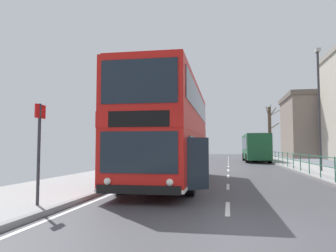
{
  "coord_description": "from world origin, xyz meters",
  "views": [
    {
      "loc": [
        0.04,
        -6.12,
        1.62
      ],
      "look_at": [
        -2.43,
        6.94,
        2.5
      ],
      "focal_mm": 34.17,
      "sensor_mm": 36.0,
      "label": 1
    }
  ],
  "objects_px": {
    "bare_tree_far_00": "(270,132)",
    "background_building_02": "(327,126)",
    "background_bus_far_lane": "(255,147)",
    "bus_stop_sign_near": "(39,142)",
    "double_decker_bus_main": "(171,132)",
    "street_lamp_far_side": "(319,100)"
  },
  "relations": [
    {
      "from": "background_bus_far_lane",
      "to": "bare_tree_far_00",
      "type": "height_order",
      "value": "bare_tree_far_00"
    },
    {
      "from": "bus_stop_sign_near",
      "to": "street_lamp_far_side",
      "type": "relative_size",
      "value": 0.34
    },
    {
      "from": "bare_tree_far_00",
      "to": "background_building_02",
      "type": "bearing_deg",
      "value": 47.39
    },
    {
      "from": "background_bus_far_lane",
      "to": "bus_stop_sign_near",
      "type": "relative_size",
      "value": 3.63
    },
    {
      "from": "background_bus_far_lane",
      "to": "background_building_02",
      "type": "height_order",
      "value": "background_building_02"
    },
    {
      "from": "bus_stop_sign_near",
      "to": "background_building_02",
      "type": "distance_m",
      "value": 50.35
    },
    {
      "from": "bare_tree_far_00",
      "to": "background_building_02",
      "type": "relative_size",
      "value": 0.55
    },
    {
      "from": "background_bus_far_lane",
      "to": "bus_stop_sign_near",
      "type": "bearing_deg",
      "value": -104.77
    },
    {
      "from": "double_decker_bus_main",
      "to": "bare_tree_far_00",
      "type": "bearing_deg",
      "value": 74.82
    },
    {
      "from": "double_decker_bus_main",
      "to": "background_building_02",
      "type": "relative_size",
      "value": 0.88
    },
    {
      "from": "double_decker_bus_main",
      "to": "background_bus_far_lane",
      "type": "relative_size",
      "value": 1.18
    },
    {
      "from": "bus_stop_sign_near",
      "to": "background_building_02",
      "type": "xyz_separation_m",
      "value": [
        20.01,
        46.09,
        3.21
      ]
    },
    {
      "from": "bus_stop_sign_near",
      "to": "street_lamp_far_side",
      "type": "bearing_deg",
      "value": 53.25
    },
    {
      "from": "background_bus_far_lane",
      "to": "street_lamp_far_side",
      "type": "bearing_deg",
      "value": -79.88
    },
    {
      "from": "background_bus_far_lane",
      "to": "background_building_02",
      "type": "xyz_separation_m",
      "value": [
        12.21,
        16.53,
        3.31
      ]
    },
    {
      "from": "street_lamp_far_side",
      "to": "background_building_02",
      "type": "xyz_separation_m",
      "value": [
        9.46,
        31.96,
        0.3
      ]
    },
    {
      "from": "background_bus_far_lane",
      "to": "bare_tree_far_00",
      "type": "xyz_separation_m",
      "value": [
        2.3,
        5.76,
        1.97
      ]
    },
    {
      "from": "bare_tree_far_00",
      "to": "background_building_02",
      "type": "xyz_separation_m",
      "value": [
        9.91,
        10.77,
        1.34
      ]
    },
    {
      "from": "double_decker_bus_main",
      "to": "street_lamp_far_side",
      "type": "relative_size",
      "value": 1.43
    },
    {
      "from": "background_bus_far_lane",
      "to": "street_lamp_far_side",
      "type": "distance_m",
      "value": 15.96
    },
    {
      "from": "street_lamp_far_side",
      "to": "bare_tree_far_00",
      "type": "bearing_deg",
      "value": 91.22
    },
    {
      "from": "double_decker_bus_main",
      "to": "bus_stop_sign_near",
      "type": "bearing_deg",
      "value": -109.33
    }
  ]
}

